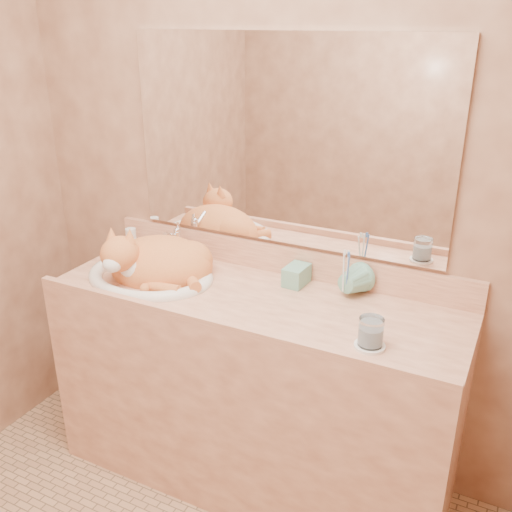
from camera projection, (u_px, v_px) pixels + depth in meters
The scene contains 12 objects.
wall_back at pixel (284, 178), 2.23m from camera, with size 2.40×0.02×2.50m, color brown.
vanity_counter at pixel (253, 391), 2.32m from camera, with size 1.60×0.55×0.85m, color #A46449, non-canonical shape.
mirror at pixel (284, 143), 2.17m from camera, with size 1.30×0.02×0.80m, color white.
sink_basin at pixel (149, 259), 2.30m from camera, with size 0.53×0.44×0.16m, color white, non-canonical shape.
faucet at pixel (178, 243), 2.47m from camera, with size 0.04×0.11×0.16m, color white, non-canonical shape.
cat at pixel (155, 260), 2.31m from camera, with size 0.43×0.35×0.24m, color #C6622D, non-canonical shape.
soap_dispenser at pixel (290, 269), 2.19m from camera, with size 0.08×0.08×0.17m, color #6AAA93.
toothbrush_cup at pixel (345, 286), 2.13m from camera, with size 0.12×0.12×0.11m, color #6AAA93.
toothbrushes at pixel (346, 270), 2.10m from camera, with size 0.03×0.03×0.20m, color silver, non-canonical shape.
saucer at pixel (370, 346), 1.83m from camera, with size 0.10×0.10×0.01m, color white.
water_glass at pixel (371, 332), 1.81m from camera, with size 0.08×0.08×0.09m, color silver.
lotion_bottle at pixel (131, 240), 2.56m from camera, with size 0.05×0.05×0.11m, color silver.
Camera 1 is at (0.88, -0.99, 1.83)m, focal length 40.00 mm.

